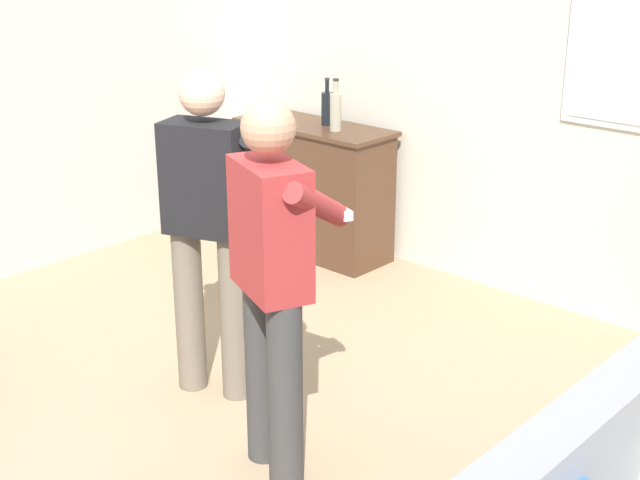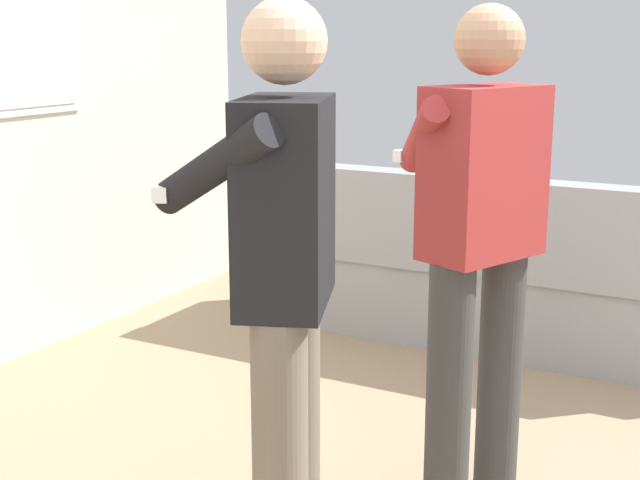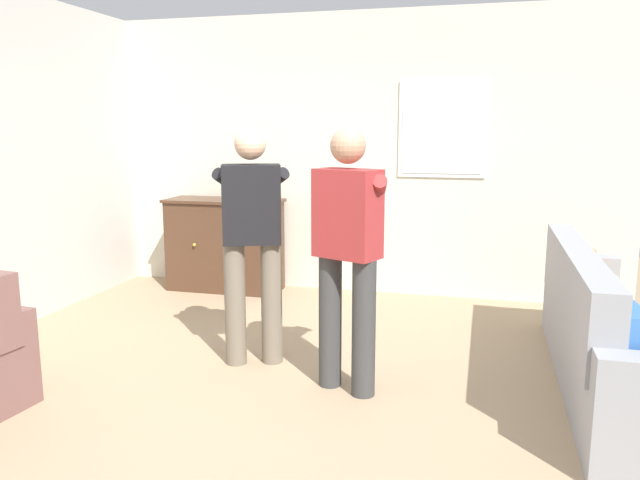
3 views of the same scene
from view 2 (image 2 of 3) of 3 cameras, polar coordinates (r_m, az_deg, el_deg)
The scene contains 3 objects.
couch at distance 4.67m, azimuth 10.36°, elevation -2.48°, with size 0.57×2.58×0.91m.
person_standing_left at distance 2.39m, azimuth -2.44°, elevation -2.74°, with size 0.52×0.52×1.68m.
person_standing_right at distance 2.94m, azimuth 10.09°, elevation 0.10°, with size 0.52×0.52×1.68m.
Camera 2 is at (-2.35, -0.73, 1.59)m, focal length 50.00 mm.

